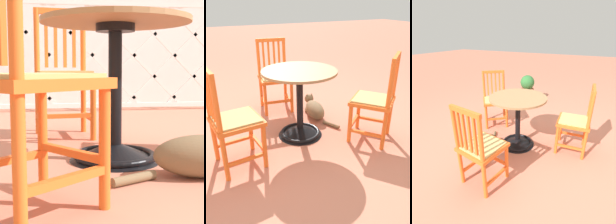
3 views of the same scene
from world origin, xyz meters
The scene contains 6 objects.
ground_plane centered at (0.00, 0.00, 0.00)m, with size 24.00×24.00×0.00m, color #C6755B.
building_wall_backdrop centered at (0.00, 3.32, 1.40)m, with size 10.00×0.20×2.80m, color white.
lattice_fence_panel centered at (0.42, 2.35, 0.63)m, with size 3.57×0.06×1.26m.
cafe_table centered at (0.02, 0.07, 0.28)m, with size 0.76×0.76×0.73m.
orange_chair_by_planter centered at (-0.40, -0.58, 0.43)m, with size 0.56×0.56×0.91m.
orange_chair_at_corner centered at (-0.22, 0.80, 0.43)m, with size 0.44×0.44×0.91m.
Camera 1 is at (-0.33, -1.79, 0.48)m, focal length 58.65 mm.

